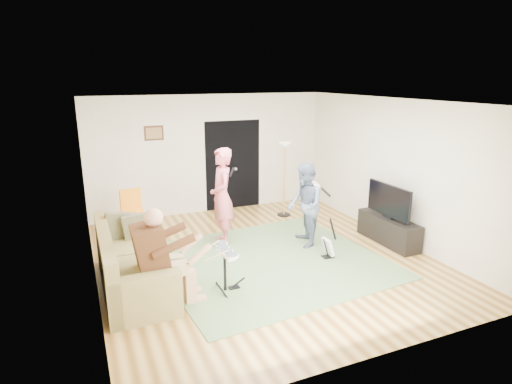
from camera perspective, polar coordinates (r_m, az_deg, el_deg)
floor at (r=7.60m, az=0.94°, el=-8.78°), size 6.00×6.00×0.00m
walls at (r=7.16m, az=0.99°, el=1.13°), size 5.50×6.00×2.70m
ceiling at (r=6.95m, az=1.04°, el=11.98°), size 6.00×6.00×0.00m
window_blinds at (r=6.72m, az=-21.66°, el=0.84°), size 0.00×2.05×2.05m
doorway at (r=10.13m, az=-3.09°, el=3.59°), size 2.10×0.00×2.10m
picture_frame at (r=9.53m, az=-13.46°, el=7.64°), size 0.42×0.03×0.32m
area_rug at (r=7.47m, az=1.98°, el=-9.19°), size 3.89×3.65×0.02m
sofa at (r=6.75m, az=-16.68°, el=-9.86°), size 0.93×2.27×0.92m
drummer at (r=6.12m, az=-11.99°, el=-9.73°), size 0.92×0.51×1.41m
drum_kit at (r=6.42m, az=-4.16°, el=-10.63°), size 0.37×0.67×0.69m
singer at (r=7.98m, az=-4.56°, el=-0.63°), size 0.52×0.72×1.83m
microphone at (r=7.94m, az=-3.26°, el=2.67°), size 0.06×0.06×0.24m
guitarist at (r=7.94m, az=6.51°, el=-1.78°), size 0.78×0.89×1.57m
guitar_held at (r=7.96m, az=7.83°, el=0.34°), size 0.28×0.61×0.26m
guitar_spare at (r=7.64m, az=9.63°, el=-7.21°), size 0.26×0.23×0.73m
torchiere_lamp at (r=9.54m, az=3.84°, el=3.47°), size 0.30×0.30×1.68m
dining_chair at (r=8.62m, az=-15.87°, el=-3.91°), size 0.47×0.49×0.99m
tv_cabinet at (r=8.57m, az=17.24°, el=-4.86°), size 0.40×1.40×0.50m
television at (r=8.35m, az=17.30°, el=-1.05°), size 0.06×1.12×0.60m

